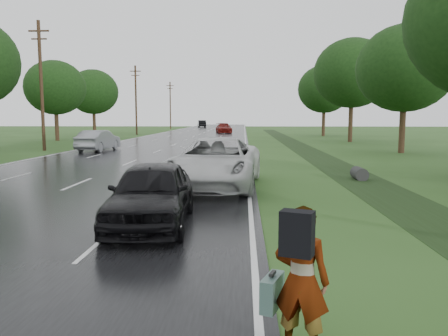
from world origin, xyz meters
The scene contains 19 objects.
road centered at (0.00, 45.00, 0.02)m, with size 14.00×180.00×0.04m, color black.
edge_stripe_east centered at (6.75, 45.00, 0.04)m, with size 0.12×180.00×0.01m, color silver.
edge_stripe_west centered at (-6.75, 45.00, 0.04)m, with size 0.12×180.00×0.01m, color silver.
center_line centered at (0.00, 45.00, 0.04)m, with size 0.12×180.00×0.01m, color silver.
drainage_ditch centered at (11.50, 18.71, 0.04)m, with size 2.20×120.00×0.56m.
utility_pole_mid centered at (-9.20, 25.00, 5.20)m, with size 1.60×0.26×10.00m.
utility_pole_far centered at (-9.20, 55.00, 5.20)m, with size 1.60×0.26×10.00m.
utility_pole_distant centered at (-9.20, 85.00, 5.20)m, with size 1.60×0.26×10.00m.
tree_east_c centered at (18.20, 24.00, 6.14)m, with size 7.00×7.00×9.29m.
tree_east_d centered at (17.80, 38.00, 7.15)m, with size 8.00×8.00×10.76m.
tree_east_f centered at (17.50, 52.00, 6.37)m, with size 7.20×7.20×9.62m.
tree_west_d centered at (-14.20, 39.00, 5.82)m, with size 6.60×6.60×8.80m.
tree_west_f centered at (-14.80, 53.00, 6.14)m, with size 7.00×7.00×9.29m.
pedestrian centered at (7.18, -4.00, 0.89)m, with size 0.84×0.86×1.72m.
white_pickup centered at (5.50, 7.60, 0.96)m, with size 3.06×6.65×1.85m, color silver.
dark_sedan centered at (4.31, 1.69, 0.82)m, with size 1.85×4.59×1.56m, color black.
silver_sedan centered at (-4.64, 24.41, 0.84)m, with size 1.70×4.86×1.60m, color #9B9DA3.
far_car_red centered at (3.35, 61.26, 0.83)m, with size 2.23×5.48×1.59m, color maroon.
far_car_dark centered at (-3.74, 98.49, 0.89)m, with size 1.79×5.15×1.70m, color black.
Camera 1 is at (6.54, -8.73, 2.69)m, focal length 35.00 mm.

